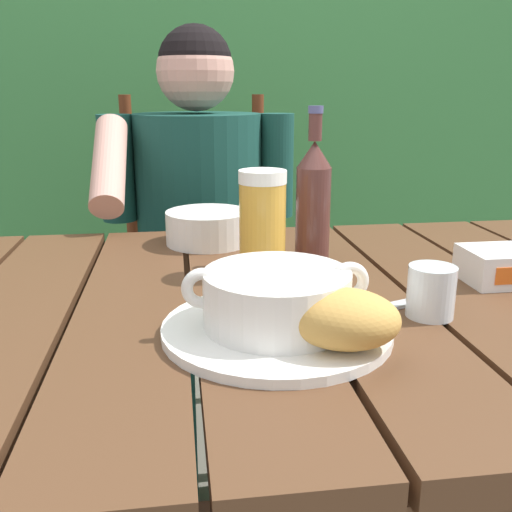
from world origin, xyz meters
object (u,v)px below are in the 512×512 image
at_px(beer_bottle, 313,200).
at_px(table_knife, 375,309).
at_px(water_glass_small, 431,291).
at_px(chair_near_diner, 199,279).
at_px(beer_glass, 262,224).
at_px(butter_tub, 506,265).
at_px(diner_bowl, 208,227).
at_px(bread_roll, 343,319).
at_px(soup_bowl, 277,297).
at_px(serving_plate, 276,328).
at_px(person_eating, 199,226).

xyz_separation_m(beer_bottle, table_knife, (0.03, -0.24, -0.10)).
distance_m(beer_bottle, water_glass_small, 0.29).
distance_m(chair_near_diner, beer_glass, 0.84).
distance_m(butter_tub, diner_bowl, 0.53).
bearing_deg(water_glass_small, table_knife, 161.24).
bearing_deg(butter_tub, bread_roll, -146.21).
height_order(soup_bowl, water_glass_small, soup_bowl).
bearing_deg(serving_plate, butter_tub, 20.60).
bearing_deg(butter_tub, serving_plate, -159.40).
relative_size(person_eating, serving_plate, 4.22).
bearing_deg(beer_bottle, chair_near_diner, 103.56).
xyz_separation_m(bread_roll, butter_tub, (0.32, 0.22, -0.02)).
height_order(butter_tub, diner_bowl, diner_bowl).
bearing_deg(diner_bowl, serving_plate, -82.44).
height_order(beer_bottle, table_knife, beer_bottle).
bearing_deg(butter_tub, diner_bowl, 146.40).
height_order(chair_near_diner, butter_tub, chair_near_diner).
bearing_deg(beer_bottle, water_glass_small, -69.37).
distance_m(water_glass_small, diner_bowl, 0.49).
xyz_separation_m(chair_near_diner, serving_plate, (0.06, -0.99, 0.26)).
relative_size(bread_roll, beer_bottle, 0.57).
height_order(chair_near_diner, beer_bottle, chair_near_diner).
bearing_deg(bread_roll, water_glass_small, 33.70).
bearing_deg(beer_glass, soup_bowl, -94.25).
bearing_deg(butter_tub, table_knife, -158.48).
relative_size(chair_near_diner, bread_roll, 6.81).
relative_size(person_eating, water_glass_small, 17.35).
distance_m(soup_bowl, beer_glass, 0.23).
relative_size(soup_bowl, beer_glass, 1.35).
xyz_separation_m(soup_bowl, bread_roll, (0.06, -0.07, -0.00)).
relative_size(soup_bowl, beer_bottle, 0.87).
height_order(soup_bowl, diner_bowl, soup_bowl).
distance_m(bread_roll, water_glass_small, 0.18).
height_order(serving_plate, beer_glass, beer_glass).
xyz_separation_m(bread_roll, beer_bottle, (0.05, 0.36, 0.06)).
distance_m(butter_tub, table_knife, 0.26).
xyz_separation_m(serving_plate, butter_tub, (0.38, 0.14, 0.02)).
relative_size(beer_glass, butter_tub, 1.32).
distance_m(chair_near_diner, bread_roll, 1.11).
height_order(serving_plate, beer_bottle, beer_bottle).
xyz_separation_m(chair_near_diner, bread_roll, (0.12, -1.06, 0.30)).
bearing_deg(table_knife, chair_near_diner, 102.06).
bearing_deg(bread_roll, beer_bottle, 82.03).
xyz_separation_m(soup_bowl, water_glass_small, (0.21, 0.03, -0.01)).
bearing_deg(butter_tub, water_glass_small, -146.14).
bearing_deg(beer_bottle, table_knife, -82.50).
distance_m(serving_plate, beer_bottle, 0.32).
bearing_deg(soup_bowl, water_glass_small, 7.26).
relative_size(soup_bowl, water_glass_small, 3.34).
height_order(beer_bottle, water_glass_small, beer_bottle).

